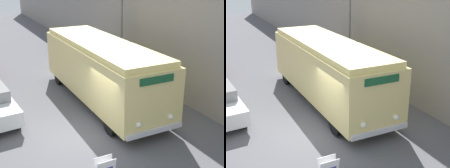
% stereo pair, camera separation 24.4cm
% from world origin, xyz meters
% --- Properties ---
extents(ground_plane, '(80.00, 80.00, 0.00)m').
position_xyz_m(ground_plane, '(0.00, 0.00, 0.00)').
color(ground_plane, '#56565B').
extents(building_wall_right, '(0.30, 60.00, 6.46)m').
position_xyz_m(building_wall_right, '(5.93, 10.00, 3.23)').
color(building_wall_right, gray).
rests_on(building_wall_right, ground_plane).
extents(vintage_bus, '(2.65, 9.69, 3.12)m').
position_xyz_m(vintage_bus, '(2.25, 3.06, 1.75)').
color(vintage_bus, black).
rests_on(vintage_bus, ground_plane).
extents(streetlamp, '(0.36, 0.36, 7.44)m').
position_xyz_m(streetlamp, '(5.07, 6.12, 4.72)').
color(streetlamp, '#595E60').
rests_on(streetlamp, ground_plane).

